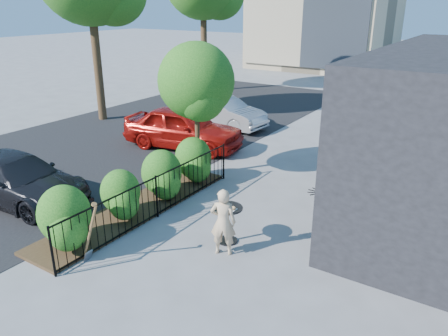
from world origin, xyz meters
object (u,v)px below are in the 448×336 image
Objects in this scene: cafe_table at (228,218)px; woman at (223,222)px; shovel at (90,236)px; car_darkgrey at (17,179)px; patio_tree at (197,86)px; car_silver at (222,112)px; car_red at (183,128)px.

woman reaches higher than cafe_table.
woman is at bearing 41.05° from shovel.
cafe_table is at bearing -82.29° from car_darkgrey.
patio_tree is 4.39× the size of cafe_table.
shovel is (-2.03, -1.76, -0.10)m from woman.
car_silver is at bearing -80.09° from woman.
shovel reaches higher than car_darkgrey.
cafe_table is 0.21× the size of car_darkgrey.
car_darkgrey is at bearing -167.90° from cafe_table.
patio_tree is 5.47m from car_darkgrey.
shovel is 0.33× the size of car_darkgrey.
patio_tree reaches higher than car_silver.
car_silver is at bearing 116.18° from patio_tree.
car_silver is at bearing 123.93° from cafe_table.
woman is at bearing -86.89° from car_darkgrey.
woman is 2.69m from shovel.
car_red reaches higher than shovel.
cafe_table is 5.93m from car_darkgrey.
car_silver is 9.20m from car_darkgrey.
patio_tree reaches higher than woman.
car_red is at bearing -69.06° from woman.
car_red is at bearing 113.91° from shovel.
woman reaches higher than shovel.
shovel is (0.98, -5.03, -2.13)m from patio_tree.
car_silver reaches higher than car_darkgrey.
car_red reaches higher than woman.
woman is at bearing -47.41° from patio_tree.
shovel is (-1.84, -2.22, 0.05)m from cafe_table.
woman is 0.34× the size of car_red.
car_silver is (-5.53, 8.40, -0.09)m from woman.
car_red reaches higher than car_silver.
patio_tree reaches higher than cafe_table.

